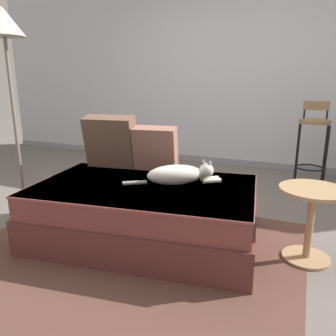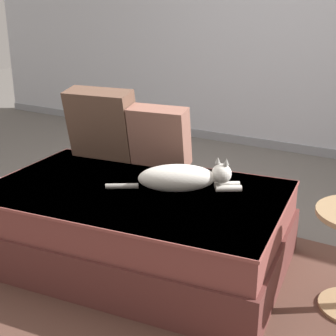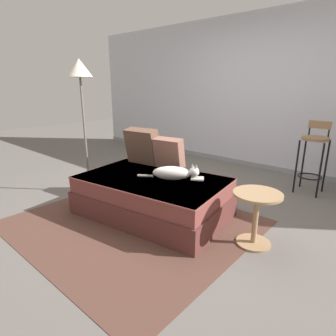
# 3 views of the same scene
# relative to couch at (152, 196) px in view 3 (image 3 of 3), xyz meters

# --- Properties ---
(ground_plane) EXTENTS (16.00, 16.00, 0.00)m
(ground_plane) POSITION_rel_couch_xyz_m (0.00, 0.40, -0.23)
(ground_plane) COLOR #66605B
(ground_plane) RESTS_ON ground
(wall_back_panel) EXTENTS (8.00, 0.10, 2.60)m
(wall_back_panel) POSITION_rel_couch_xyz_m (0.00, 2.65, 1.07)
(wall_back_panel) COLOR silver
(wall_back_panel) RESTS_ON ground
(wall_baseboard_trim) EXTENTS (8.00, 0.02, 0.09)m
(wall_baseboard_trim) POSITION_rel_couch_xyz_m (0.00, 2.60, -0.18)
(wall_baseboard_trim) COLOR gray
(wall_baseboard_trim) RESTS_ON ground
(area_rug) EXTENTS (2.35, 2.13, 0.01)m
(area_rug) POSITION_rel_couch_xyz_m (0.00, -0.30, -0.22)
(area_rug) COLOR brown
(area_rug) RESTS_ON ground
(couch) EXTENTS (1.78, 1.25, 0.44)m
(couch) POSITION_rel_couch_xyz_m (0.00, 0.00, 0.00)
(couch) COLOR brown
(couch) RESTS_ON ground
(throw_pillow_corner) EXTENTS (0.47, 0.30, 0.47)m
(throw_pillow_corner) POSITION_rel_couch_xyz_m (-0.51, 0.35, 0.45)
(throw_pillow_corner) COLOR brown
(throw_pillow_corner) RESTS_ON couch
(throw_pillow_middle) EXTENTS (0.39, 0.25, 0.39)m
(throw_pillow_middle) POSITION_rel_couch_xyz_m (-0.10, 0.40, 0.41)
(throw_pillow_middle) COLOR #936051
(throw_pillow_middle) RESTS_ON couch
(cat) EXTENTS (0.67, 0.44, 0.19)m
(cat) POSITION_rel_couch_xyz_m (0.23, 0.11, 0.29)
(cat) COLOR white
(cat) RESTS_ON couch
(bar_stool_near_window) EXTENTS (0.34, 0.34, 0.98)m
(bar_stool_near_window) POSITION_rel_couch_xyz_m (1.15, 1.94, 0.37)
(bar_stool_near_window) COLOR black
(bar_stool_near_window) RESTS_ON ground
(side_table) EXTENTS (0.44, 0.44, 0.51)m
(side_table) POSITION_rel_couch_xyz_m (1.16, 0.16, 0.11)
(side_table) COLOR tan
(side_table) RESTS_ON ground
(floor_lamp) EXTENTS (0.32, 0.32, 1.76)m
(floor_lamp) POSITION_rel_couch_xyz_m (-1.18, -0.06, 1.26)
(floor_lamp) COLOR slate
(floor_lamp) RESTS_ON ground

